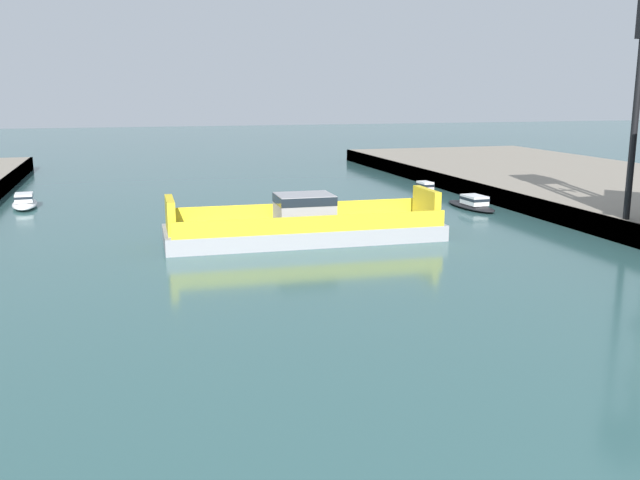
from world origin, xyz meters
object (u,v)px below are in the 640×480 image
(chain_ferry, at_px, (304,226))
(moored_boat_near_left, at_px, (472,204))
(moored_boat_near_right, at_px, (25,202))
(moored_boat_mid_right, at_px, (426,190))

(chain_ferry, xyz_separation_m, moored_boat_near_left, (17.59, 8.80, -0.57))
(moored_boat_near_right, relative_size, moored_boat_mid_right, 1.27)
(moored_boat_near_left, distance_m, moored_boat_mid_right, 9.22)
(chain_ferry, height_order, moored_boat_near_left, chain_ferry)
(moored_boat_mid_right, bearing_deg, chain_ferry, -133.86)
(chain_ferry, distance_m, moored_boat_near_left, 19.68)
(moored_boat_near_right, bearing_deg, moored_boat_mid_right, -3.41)
(chain_ferry, bearing_deg, moored_boat_near_left, 26.60)
(moored_boat_near_right, height_order, moored_boat_mid_right, moored_boat_near_right)
(moored_boat_near_left, relative_size, moored_boat_near_right, 1.04)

